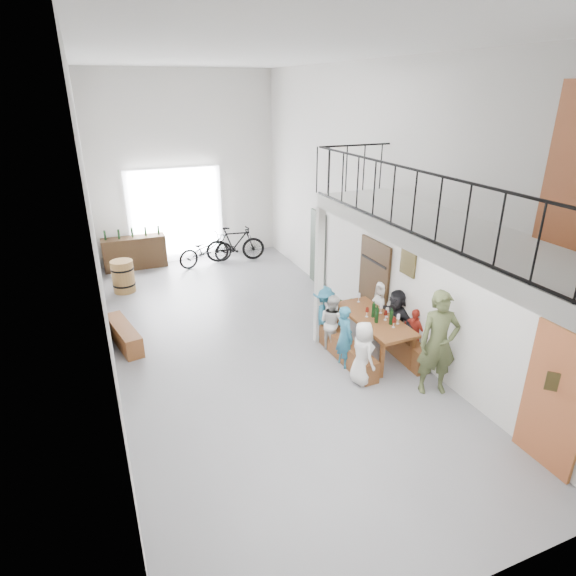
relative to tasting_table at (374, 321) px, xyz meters
name	(u,v)px	position (x,y,z in m)	size (l,w,h in m)	color
floor	(253,342)	(-2.10, 1.32, -0.71)	(12.00, 12.00, 0.00)	slate
room_walls	(247,172)	(-2.10, 1.32, 2.85)	(12.00, 12.00, 12.00)	silver
gateway_portal	(176,215)	(-2.50, 7.26, 0.69)	(2.80, 0.08, 2.80)	white
right_wall_decor	(422,278)	(0.60, -0.55, 1.04)	(0.07, 8.28, 5.07)	brown
balcony	(443,236)	(-0.12, -1.80, 2.26)	(1.52, 5.62, 4.00)	silver
tasting_table	(374,321)	(0.00, 0.00, 0.00)	(0.82, 1.95, 0.79)	brown
bench_inner	(347,351)	(-0.63, -0.08, -0.49)	(0.30, 1.87, 0.43)	brown
bench_wall	(394,339)	(0.47, -0.06, -0.47)	(0.27, 2.09, 0.48)	brown
tableware	(380,313)	(0.07, -0.10, 0.22)	(0.46, 1.34, 0.35)	black
side_bench	(124,335)	(-4.60, 2.28, -0.49)	(0.34, 1.56, 0.44)	brown
oak_barrel	(123,276)	(-4.33, 5.23, -0.28)	(0.58, 0.58, 0.85)	olive
serving_counter	(135,253)	(-3.85, 6.97, -0.23)	(1.79, 0.50, 0.95)	#332112
counter_bottles	(132,233)	(-3.85, 6.96, 0.38)	(1.55, 0.12, 0.28)	black
guest_left_a	(363,353)	(-0.74, -0.83, -0.10)	(0.59, 0.38, 1.21)	silver
guest_left_b	(345,336)	(-0.76, -0.19, -0.08)	(0.46, 0.30, 1.25)	#286B88
guest_left_c	(332,322)	(-0.67, 0.47, -0.11)	(0.58, 0.45, 1.19)	silver
guest_left_d	(323,314)	(-0.69, 0.86, -0.09)	(0.79, 0.45, 1.22)	#286B88
guest_right_a	(413,334)	(0.61, -0.49, -0.17)	(0.63, 0.26, 1.07)	#B02B1E
guest_right_b	(396,319)	(0.54, 0.03, -0.07)	(1.18, 0.38, 1.27)	black
guest_right_c	(382,308)	(0.62, 0.67, -0.10)	(0.59, 0.39, 1.21)	silver
host_standing	(438,343)	(0.30, -1.55, 0.24)	(0.69, 0.45, 1.90)	#454D2B
potted_plant	(343,305)	(0.35, 1.86, -0.50)	(0.37, 0.32, 0.41)	#22551C
bicycle_near	(206,250)	(-1.84, 6.44, -0.24)	(0.62, 1.77, 0.93)	black
bicycle_far	(235,244)	(-0.92, 6.45, -0.16)	(0.51, 1.80, 1.08)	black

